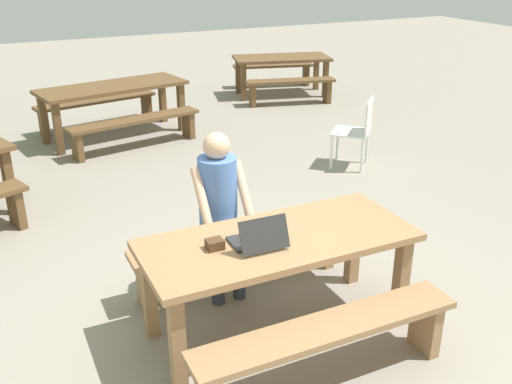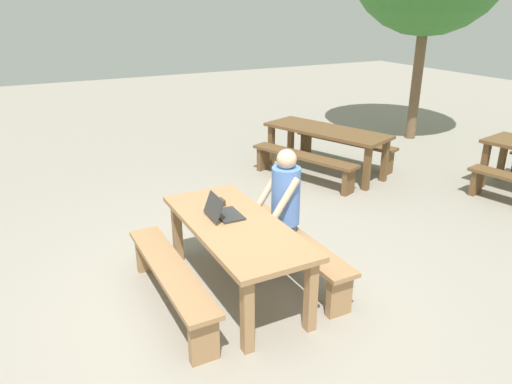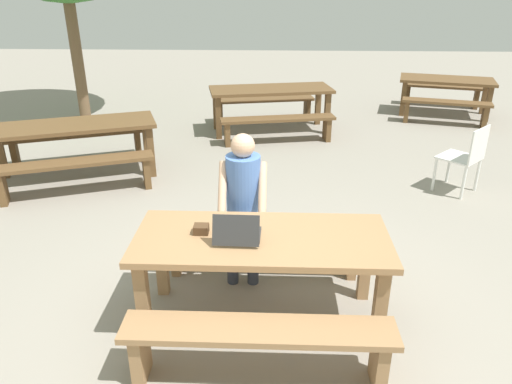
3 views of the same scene
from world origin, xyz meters
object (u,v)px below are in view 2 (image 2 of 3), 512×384
(picnic_table_mid, at_px, (326,135))
(laptop, at_px, (223,212))
(picnic_table_front, at_px, (235,233))
(small_pouch, at_px, (219,202))
(person_seated, at_px, (283,202))

(picnic_table_mid, bearing_deg, laptop, -70.86)
(picnic_table_front, relative_size, picnic_table_mid, 0.85)
(laptop, xyz_separation_m, small_pouch, (-0.28, 0.09, -0.02))
(picnic_table_front, height_order, small_pouch, small_pouch)
(picnic_table_mid, bearing_deg, picnic_table_front, -68.33)
(small_pouch, bearing_deg, laptop, -17.03)
(laptop, distance_m, picnic_table_mid, 3.78)
(small_pouch, bearing_deg, person_seated, 64.83)
(person_seated, relative_size, picnic_table_mid, 0.60)
(laptop, relative_size, small_pouch, 3.08)
(laptop, relative_size, picnic_table_mid, 0.15)
(small_pouch, height_order, picnic_table_mid, small_pouch)
(picnic_table_front, distance_m, small_pouch, 0.48)
(picnic_table_front, xyz_separation_m, person_seated, (-0.18, 0.63, 0.14))
(picnic_table_front, height_order, laptop, laptop)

